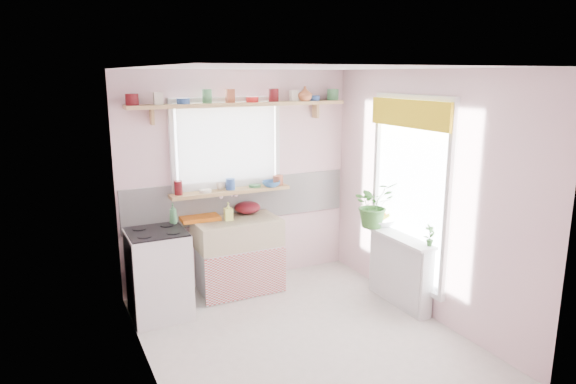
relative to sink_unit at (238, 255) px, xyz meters
name	(u,v)px	position (x,y,z in m)	size (l,w,h in m)	color
room	(319,175)	(0.81, -0.43, 0.94)	(3.20, 3.20, 3.20)	silver
sink_unit	(238,255)	(0.00, 0.00, 0.00)	(0.95, 0.65, 1.11)	white
cooker	(159,274)	(-0.95, -0.24, 0.03)	(0.58, 0.58, 0.93)	white
radiator_ledge	(400,269)	(1.45, -1.09, -0.03)	(0.22, 0.95, 0.78)	white
windowsill	(231,191)	(0.00, 0.19, 0.71)	(1.40, 0.22, 0.04)	tan
pine_shelf	(241,104)	(0.15, 0.18, 1.69)	(2.52, 0.24, 0.04)	tan
shelf_crockery	(239,98)	(0.13, 0.18, 1.76)	(2.47, 0.11, 0.12)	#590F14
sill_crockery	(230,185)	(0.00, 0.19, 0.78)	(1.35, 0.11, 0.12)	#590F14
dish_tray	(199,217)	(-0.38, 0.21, 0.44)	(0.43, 0.32, 0.04)	orange
colander	(248,207)	(0.21, 0.21, 0.49)	(0.31, 0.31, 0.14)	#550E17
jade_plant	(373,204)	(1.36, -0.69, 0.60)	(0.47, 0.40, 0.52)	#39712D
fruit_bowl	(381,222)	(1.48, -0.69, 0.38)	(0.33, 0.33, 0.08)	silver
herb_pot	(430,235)	(1.48, -1.49, 0.46)	(0.12, 0.08, 0.22)	#305D25
soap_bottle_sink	(228,211)	(-0.09, 0.03, 0.52)	(0.09, 0.09, 0.20)	#E9FB6F
sill_cup	(220,186)	(-0.10, 0.25, 0.77)	(0.11, 0.11, 0.09)	beige
sill_bowl	(271,184)	(0.48, 0.13, 0.76)	(0.21, 0.21, 0.07)	#3770B4
shelf_vase	(305,94)	(0.92, 0.12, 1.79)	(0.16, 0.16, 0.17)	#B46137
cooker_bottle	(173,214)	(-0.73, -0.06, 0.59)	(0.08, 0.08, 0.22)	#40804F
fruit	(382,216)	(1.49, -0.69, 0.45)	(0.20, 0.14, 0.10)	orange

